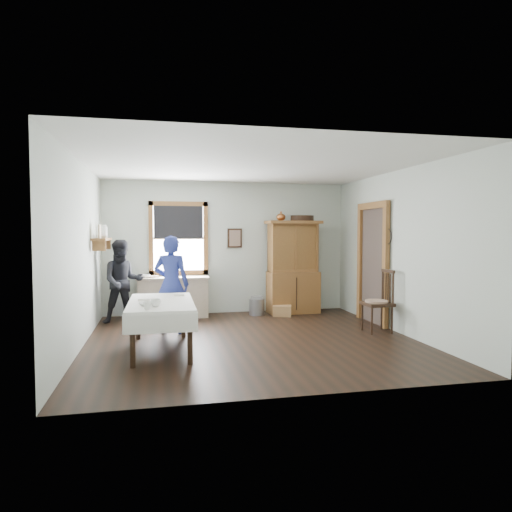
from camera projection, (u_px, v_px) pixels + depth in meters
name	position (u px, v px, depth m)	size (l,w,h in m)	color
room	(251.00, 253.00, 7.02)	(5.01, 5.01, 2.70)	black
window	(179.00, 234.00, 9.20)	(1.18, 0.07, 1.48)	white
doorway	(373.00, 260.00, 8.37)	(0.09, 1.14, 2.22)	#42362F
wall_shelf	(102.00, 238.00, 8.01)	(0.24, 1.00, 0.44)	brown
framed_picture	(235.00, 238.00, 9.44)	(0.30, 0.04, 0.40)	black
rug_beater	(388.00, 229.00, 7.80)	(0.27, 0.27, 0.01)	black
work_counter	(173.00, 297.00, 8.97)	(1.39, 0.53, 0.80)	tan
china_hutch	(293.00, 267.00, 9.43)	(1.12, 0.53, 1.91)	brown
dining_table	(161.00, 326.00, 6.43)	(0.92, 1.76, 0.70)	white
spindle_chair	(377.00, 301.00, 7.62)	(0.48, 0.48, 1.05)	black
pail	(257.00, 307.00, 9.22)	(0.31, 0.31, 0.33)	gray
wicker_basket	(282.00, 311.00, 9.09)	(0.36, 0.25, 0.21)	#A3724A
woman_blue	(171.00, 288.00, 7.54)	(0.55, 0.36, 1.50)	navy
figure_dark	(123.00, 285.00, 8.37)	(0.69, 0.54, 1.42)	black
table_cup_a	(156.00, 303.00, 5.94)	(0.13, 0.13, 0.10)	white
table_cup_b	(147.00, 305.00, 5.73)	(0.10, 0.10, 0.10)	white
table_bowl	(146.00, 304.00, 6.00)	(0.20, 0.20, 0.05)	white
counter_book	(148.00, 277.00, 8.85)	(0.17, 0.23, 0.02)	#7D6453
counter_bowl	(146.00, 276.00, 8.77)	(0.18, 0.18, 0.06)	white
shelf_bowl	(102.00, 236.00, 8.02)	(0.22, 0.22, 0.05)	white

